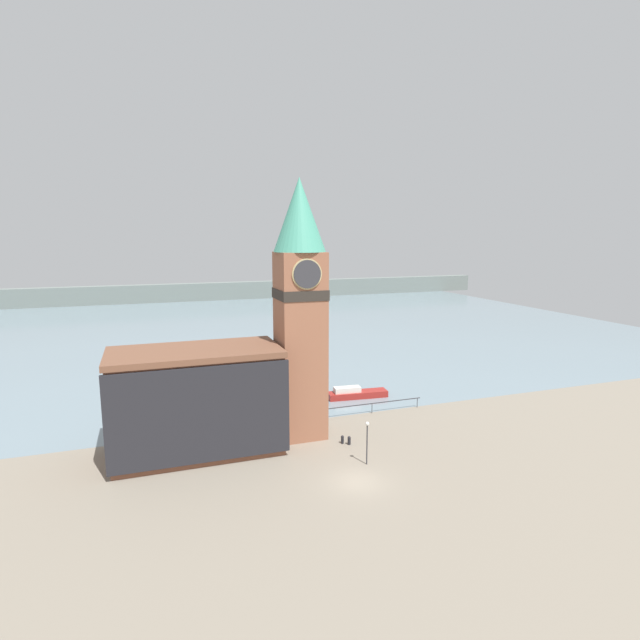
{
  "coord_description": "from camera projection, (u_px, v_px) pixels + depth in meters",
  "views": [
    {
      "loc": [
        -14.21,
        -32.1,
        18.3
      ],
      "look_at": [
        -0.28,
        7.61,
        11.19
      ],
      "focal_mm": 28.0,
      "sensor_mm": 36.0,
      "label": 1
    }
  ],
  "objects": [
    {
      "name": "water",
      "position": [
        219.0,
        323.0,
        105.79
      ],
      "size": [
        160.0,
        120.0,
        0.0
      ],
      "color": "gray",
      "rests_on": "ground_plane"
    },
    {
      "name": "boat_near",
      "position": [
        355.0,
        393.0,
        57.07
      ],
      "size": [
        7.03,
        2.3,
        1.33
      ],
      "rotation": [
        0.0,
        0.0,
        -0.09
      ],
      "color": "maroon",
      "rests_on": "water"
    },
    {
      "name": "pier_railing",
      "position": [
        372.0,
        404.0,
        51.99
      ],
      "size": [
        11.35,
        0.08,
        1.09
      ],
      "color": "#333338",
      "rests_on": "ground_plane"
    },
    {
      "name": "ground_plane",
      "position": [
        357.0,
        482.0,
        37.55
      ],
      "size": [
        160.0,
        160.0,
        0.0
      ],
      "primitive_type": "plane",
      "color": "gray"
    },
    {
      "name": "far_shoreline",
      "position": [
        199.0,
        292.0,
        142.59
      ],
      "size": [
        180.0,
        3.0,
        5.0
      ],
      "color": "slate",
      "rests_on": "water"
    },
    {
      "name": "pier_building",
      "position": [
        197.0,
        401.0,
        42.18
      ],
      "size": [
        14.23,
        7.25,
        8.98
      ],
      "color": "brown",
      "rests_on": "ground_plane"
    },
    {
      "name": "mooring_bollard_near",
      "position": [
        342.0,
        439.0,
        44.46
      ],
      "size": [
        0.27,
        0.27,
        0.76
      ],
      "color": "black",
      "rests_on": "ground_plane"
    },
    {
      "name": "clock_tower",
      "position": [
        300.0,
        303.0,
        44.51
      ],
      "size": [
        4.61,
        4.61,
        23.32
      ],
      "color": "#935B42",
      "rests_on": "ground_plane"
    },
    {
      "name": "mooring_bollard_far",
      "position": [
        349.0,
        440.0,
        44.23
      ],
      "size": [
        0.29,
        0.29,
        0.78
      ],
      "color": "black",
      "rests_on": "ground_plane"
    },
    {
      "name": "lamp_post",
      "position": [
        367.0,
        434.0,
        40.04
      ],
      "size": [
        0.32,
        0.32,
        3.62
      ],
      "color": "#2D2D33",
      "rests_on": "ground_plane"
    }
  ]
}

